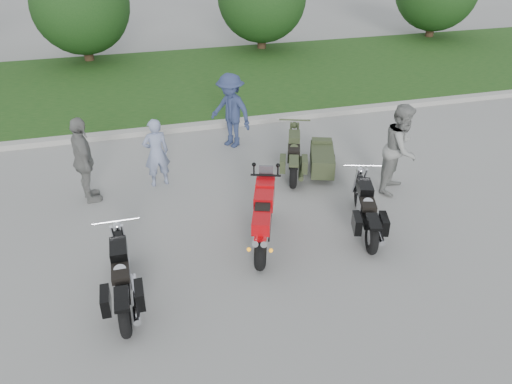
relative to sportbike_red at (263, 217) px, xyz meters
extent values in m
plane|color=#A1A19C|center=(-0.28, -0.30, -0.59)|extent=(80.00, 80.00, 0.00)
cube|color=#B1AFA6|center=(-0.28, 5.70, -0.52)|extent=(60.00, 0.30, 0.15)
cube|color=#3A5F20|center=(-0.28, 9.85, -0.52)|extent=(60.00, 8.00, 0.14)
cylinder|color=#3F2B1C|center=(-3.28, 13.20, 0.01)|extent=(0.36, 0.36, 1.20)
sphere|color=#1A3D16|center=(-3.28, 13.20, 1.61)|extent=(3.60, 3.60, 3.60)
cylinder|color=#3F2B1C|center=(3.72, 13.20, 0.01)|extent=(0.36, 0.36, 1.20)
cylinder|color=#3F2B1C|center=(11.72, 13.20, 0.01)|extent=(0.36, 0.36, 1.20)
torus|color=black|center=(-0.24, -0.66, -0.27)|extent=(0.40, 0.67, 0.64)
torus|color=black|center=(0.26, 0.75, -0.28)|extent=(0.32, 0.62, 0.62)
cube|color=black|center=(0.00, -0.01, -0.03)|extent=(0.58, 0.97, 0.36)
cube|color=red|center=(0.08, 0.22, 0.25)|extent=(0.52, 0.65, 0.27)
cube|color=red|center=(-0.16, -0.44, 0.21)|extent=(0.48, 0.64, 0.23)
cube|color=black|center=(-0.05, -0.13, 0.29)|extent=(0.37, 0.43, 0.10)
cube|color=red|center=(0.20, 0.58, 0.21)|extent=(0.47, 0.51, 0.41)
cylinder|color=silver|center=(-0.32, -0.69, 0.05)|extent=(0.27, 0.49, 0.22)
cylinder|color=silver|center=(-0.19, -0.74, 0.05)|extent=(0.27, 0.49, 0.22)
torus|color=black|center=(-2.56, -1.62, -0.27)|extent=(0.17, 0.65, 0.64)
torus|color=black|center=(-2.54, -0.05, -0.29)|extent=(0.12, 0.61, 0.61)
cube|color=black|center=(-2.55, -0.83, -0.19)|extent=(0.22, 1.14, 0.13)
cube|color=silver|center=(-2.55, -0.83, -0.12)|extent=(0.29, 0.43, 0.33)
cube|color=black|center=(-2.55, -0.55, 0.15)|extent=(0.27, 0.52, 0.21)
cube|color=black|center=(-2.55, -0.98, 0.05)|extent=(0.27, 0.48, 0.11)
cube|color=black|center=(-2.56, -1.62, 0.07)|extent=(0.21, 0.52, 0.06)
cylinder|color=silver|center=(-2.38, -1.17, -0.33)|extent=(0.10, 1.04, 0.09)
torus|color=black|center=(1.82, -0.76, -0.27)|extent=(0.34, 0.66, 0.64)
torus|color=black|center=(2.27, 0.72, -0.29)|extent=(0.28, 0.61, 0.60)
cube|color=black|center=(2.04, -0.02, -0.20)|extent=(0.52, 1.13, 0.13)
cube|color=silver|center=(2.04, -0.02, -0.12)|extent=(0.39, 0.48, 0.33)
cube|color=black|center=(2.12, 0.25, 0.14)|extent=(0.40, 0.57, 0.21)
cube|color=black|center=(2.00, -0.15, 0.04)|extent=(0.39, 0.52, 0.11)
cube|color=black|center=(1.82, -0.76, 0.06)|extent=(0.35, 0.55, 0.06)
cylinder|color=silver|center=(2.11, -0.38, -0.33)|extent=(0.39, 1.01, 0.09)
torus|color=black|center=(1.23, 1.86, -0.27)|extent=(0.36, 0.66, 0.64)
torus|color=black|center=(1.74, 3.32, -0.29)|extent=(0.31, 0.60, 0.60)
cube|color=black|center=(1.48, 2.59, -0.20)|extent=(0.57, 1.13, 0.13)
cube|color=#394327|center=(1.48, 2.59, -0.12)|extent=(0.41, 0.49, 0.33)
cube|color=#394327|center=(1.58, 2.85, 0.14)|extent=(0.42, 0.57, 0.21)
cube|color=black|center=(1.44, 2.46, 0.05)|extent=(0.40, 0.53, 0.11)
cube|color=#394327|center=(1.23, 1.86, 0.07)|extent=(0.37, 0.56, 0.06)
cylinder|color=#394327|center=(1.54, 2.22, -0.33)|extent=(0.43, 1.01, 0.09)
cube|color=#394327|center=(2.07, 2.28, -0.22)|extent=(0.89, 1.32, 0.42)
torus|color=black|center=(2.30, 2.20, -0.33)|extent=(0.28, 0.53, 0.53)
imported|color=#8A97BB|center=(-1.63, 2.79, 0.19)|extent=(0.63, 0.46, 1.57)
imported|color=gray|center=(3.39, 1.21, 0.39)|extent=(1.20, 1.20, 1.96)
imported|color=navy|center=(0.40, 4.38, 0.36)|extent=(1.30, 1.41, 1.91)
imported|color=gray|center=(-3.12, 2.49, 0.34)|extent=(0.67, 1.16, 1.86)
camera|label=1|loc=(-2.12, -7.26, 4.96)|focal=35.00mm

